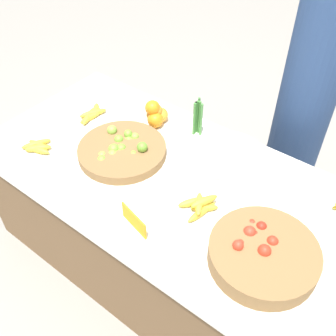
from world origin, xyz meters
The scene contains 12 objects.
ground_plane centered at (0.00, 0.00, 0.00)m, with size 12.00×12.00×0.00m, color gray.
market_table centered at (0.00, 0.00, 0.33)m, with size 1.87×0.94×0.65m.
lime_bowl centered at (-0.27, -0.02, 0.68)m, with size 0.43×0.43×0.09m.
tomato_basket centered at (0.56, -0.15, 0.69)m, with size 0.41×0.41×0.11m.
orange_pile centered at (-0.30, 0.29, 0.70)m, with size 0.12×0.15×0.14m.
metal_bowl centered at (0.18, 0.23, 0.68)m, with size 0.35×0.35×0.07m.
price_sign centered at (0.07, -0.32, 0.69)m, with size 0.16×0.04×0.09m.
veg_bundle centered at (-0.08, 0.35, 0.74)m, with size 0.05×0.06×0.19m.
banana_bunch_back_center centered at (-0.61, 0.12, 0.67)m, with size 0.11×0.20×0.04m.
banana_bunch_front_left centered at (-0.63, -0.24, 0.67)m, with size 0.16×0.15×0.03m.
banana_bunch_front_right centered at (0.23, -0.08, 0.68)m, with size 0.16×0.18×0.06m.
vendor_person centered at (0.30, 0.81, 0.73)m, with size 0.30×0.30×1.57m.
Camera 1 is at (0.79, -1.03, 1.92)m, focal length 42.00 mm.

